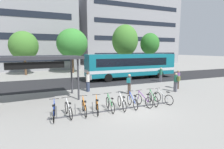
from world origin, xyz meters
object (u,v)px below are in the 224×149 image
Objects in this scene: commuter_teal_pack_3 at (161,73)px; parked_bicycle_purple_7 at (144,100)px; parked_bicycle_white_5 at (122,103)px; street_tree_3 at (72,43)px; parked_bicycle_orange_3 at (97,106)px; commuter_olive_pack_0 at (176,81)px; city_bus at (132,65)px; parked_bicycle_blue_0 at (54,112)px; parked_bicycle_blue_6 at (132,102)px; street_tree_1 at (150,44)px; parked_bicycle_white_1 at (68,110)px; commuter_teal_pack_1 at (129,83)px; street_tree_0 at (24,46)px; parked_bicycle_green_4 at (110,104)px; commuter_teal_pack_2 at (178,78)px; commuter_grey_pack_4 at (88,80)px; transit_shelter at (35,59)px; street_tree_2 at (125,40)px; parked_bicycle_green_8 at (153,99)px; parked_bicycle_white_9 at (163,98)px; parked_bicycle_orange_2 at (84,108)px.

parked_bicycle_purple_7 is at bearing -83.57° from commuter_teal_pack_3.
parked_bicycle_white_5 is 19.39m from street_tree_3.
parked_bicycle_orange_3 is at bearing 78.49° from parked_bicycle_purple_7.
parked_bicycle_white_5 is at bearing 92.93° from commuter_olive_pack_0.
city_bus is 7.11× the size of parked_bicycle_orange_3.
parked_bicycle_orange_3 and parked_bicycle_purple_7 have the same top height.
parked_bicycle_blue_0 is at bearing 102.71° from parked_bicycle_orange_3.
parked_bicycle_blue_6 is 0.25× the size of street_tree_1.
parked_bicycle_white_1 is 1.00× the size of parked_bicycle_white_5.
commuter_teal_pack_1 is 0.26× the size of street_tree_0.
parked_bicycle_green_4 is 0.24× the size of street_tree_3.
parked_bicycle_white_1 is 11.26m from commuter_teal_pack_2.
commuter_grey_pack_4 is (-2.48, 5.26, 0.65)m from parked_bicycle_purple_7.
transit_shelter is at bearing -108.06° from street_tree_3.
street_tree_0 is (-7.95, 18.90, 3.98)m from parked_bicycle_blue_6.
street_tree_2 reaches higher than parked_bicycle_white_1.
street_tree_1 is at bearing -36.58° from parked_bicycle_green_4.
transit_shelter is at bearing -6.01° from commuter_grey_pack_4.
street_tree_3 reaches higher than parked_bicycle_green_8.
transit_shelter is 15.30m from street_tree_0.
city_bus is 7.01× the size of parked_bicycle_white_1.
street_tree_0 reaches higher than parked_bicycle_purple_7.
parked_bicycle_purple_7 is 0.78m from parked_bicycle_green_8.
commuter_teal_pack_3 is at bearing -117.88° from street_tree_1.
commuter_teal_pack_2 is (1.07, 0.93, 0.04)m from commuter_olive_pack_0.
commuter_teal_pack_2 is at bearing -79.62° from parked_bicycle_white_1.
parked_bicycle_orange_3 is 0.25× the size of street_tree_1.
street_tree_2 is (6.98, 17.11, 4.99)m from parked_bicycle_purple_7.
parked_bicycle_green_8 is 1.00× the size of commuter_teal_pack_3.
commuter_grey_pack_4 reaches higher than parked_bicycle_blue_6.
transit_shelter is (-0.96, 3.87, 2.68)m from parked_bicycle_blue_0.
commuter_teal_pack_2 reaches higher than parked_bicycle_white_5.
parked_bicycle_blue_6 and parked_bicycle_white_9 have the same top height.
parked_bicycle_orange_2 is at bearing 48.94° from commuter_grey_pack_4.
street_tree_3 is (-0.88, 18.89, 4.42)m from parked_bicycle_blue_6.
parked_bicycle_purple_7 is 1.00× the size of parked_bicycle_green_8.
parked_bicycle_white_9 is 0.98× the size of commuter_olive_pack_0.
street_tree_0 reaches higher than city_bus.
parked_bicycle_orange_2 is at bearing -122.72° from street_tree_2.
street_tree_2 reaches higher than commuter_grey_pack_4.
commuter_grey_pack_4 reaches higher than parked_bicycle_purple_7.
city_bus is 7.01× the size of parked_bicycle_blue_6.
commuter_teal_pack_3 reaches higher than parked_bicycle_purple_7.
street_tree_0 is (-2.15, 15.09, 1.30)m from transit_shelter.
parked_bicycle_orange_2 is 0.96× the size of commuter_teal_pack_2.
street_tree_0 is at bearing 38.21° from parked_bicycle_green_8.
city_bus is 16.21m from street_tree_0.
commuter_teal_pack_1 reaches higher than parked_bicycle_orange_2.
parked_bicycle_green_8 is (4.77, 0.03, 0.00)m from parked_bicycle_orange_2.
street_tree_0 is 0.81× the size of street_tree_2.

